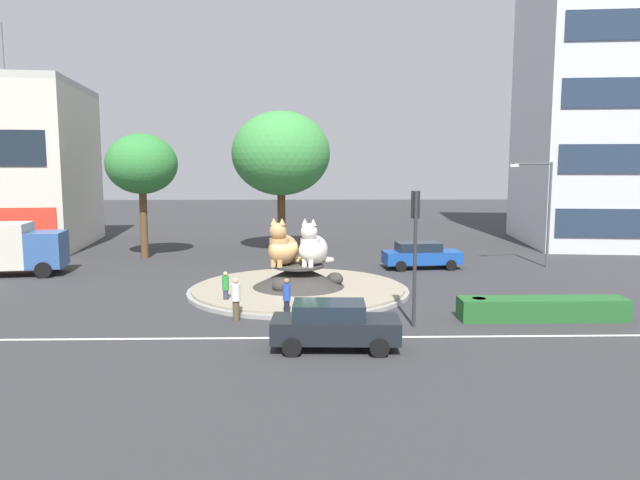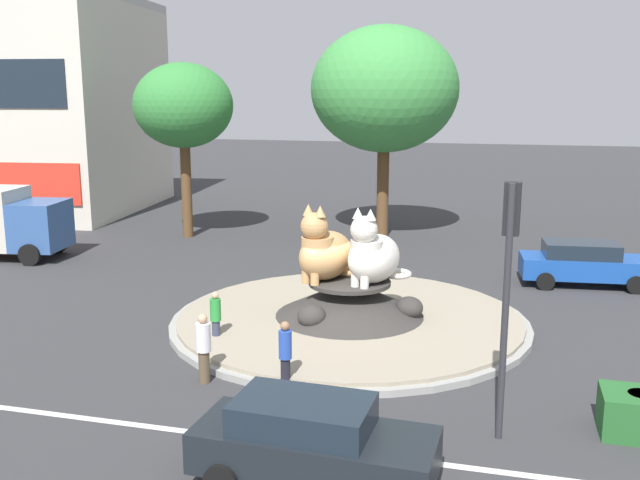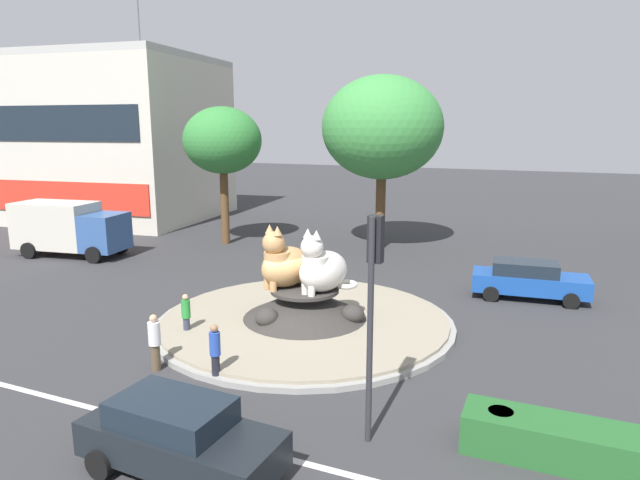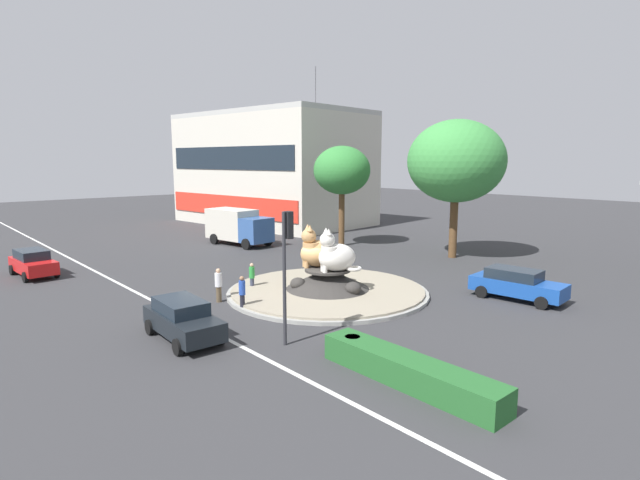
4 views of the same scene
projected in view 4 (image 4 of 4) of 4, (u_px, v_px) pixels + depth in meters
name	position (u px, v px, depth m)	size (l,w,h in m)	color
ground_plane	(328.00, 293.00, 27.06)	(160.00, 160.00, 0.00)	#333335
lane_centreline	(198.00, 324.00, 22.01)	(112.00, 0.20, 0.01)	silver
roundabout_island	(328.00, 286.00, 26.98)	(10.86, 10.86, 1.38)	gray
cat_statue_calico	(317.00, 251.00, 27.21)	(2.16, 2.39, 2.36)	tan
cat_statue_white	(335.00, 255.00, 26.12)	(2.09, 2.35, 2.32)	silver
traffic_light_mast	(287.00, 253.00, 19.03)	(0.34, 0.46, 5.26)	#2D2D33
shophouse_block	(273.00, 169.00, 56.82)	(22.60, 15.08, 17.19)	beige
clipped_hedge_strip	(408.00, 371.00, 16.04)	(6.76, 1.20, 0.90)	#235B28
broadleaf_tree_behind_island	(342.00, 171.00, 41.13)	(4.71, 4.71, 8.34)	brown
second_tree_near_tower	(456.00, 162.00, 35.94)	(7.01, 7.01, 10.07)	brown
pedestrian_white_shirt	(219.00, 284.00, 25.30)	(0.36, 0.36, 1.75)	brown
pedestrian_green_shirt	(252.00, 276.00, 27.52)	(0.30, 0.30, 1.55)	#33384C
pedestrian_blue_shirt	(242.00, 292.00, 23.86)	(0.31, 0.31, 1.70)	black
sedan_on_far_lane	(183.00, 319.00, 20.04)	(4.40, 2.08, 1.62)	black
hatchback_near_shophouse	(33.00, 263.00, 30.95)	(4.35, 2.17, 1.65)	red
parked_car_right	(517.00, 284.00, 25.74)	(4.79, 2.31, 1.61)	#19479E
delivery_box_truck	(238.00, 226.00, 42.42)	(6.53, 3.39, 3.00)	#335693
litter_bin	(352.00, 348.00, 17.98)	(0.56, 0.56, 0.90)	#2D4233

